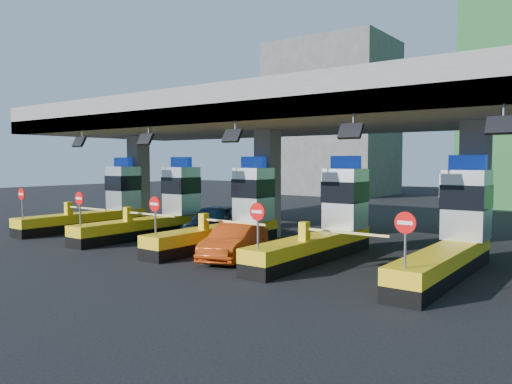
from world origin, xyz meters
The scene contains 10 objects.
ground centered at (0.00, 0.00, 0.00)m, with size 120.00×120.00×0.00m, color black.
toll_canopy centered at (0.00, 2.87, 6.13)m, with size 28.00×12.09×7.00m.
toll_lane_far_left centered at (-10.00, 0.28, 1.40)m, with size 4.43×8.00×4.16m.
toll_lane_left centered at (-5.00, 0.28, 1.40)m, with size 4.43×8.00×4.16m.
toll_lane_center centered at (0.00, 0.28, 1.40)m, with size 4.43×8.00×4.16m.
toll_lane_right centered at (5.00, 0.28, 1.40)m, with size 4.43×8.00×4.16m.
toll_lane_far_right centered at (10.00, 0.28, 1.40)m, with size 4.43×8.00×4.16m.
bg_building_concrete centered at (-14.00, 36.00, 9.00)m, with size 14.00×10.00×18.00m, color #4C4C49.
van centered at (-1.98, 1.09, 0.86)m, with size 2.03×5.05×1.72m, color black.
red_car centered at (2.27, -2.49, 0.71)m, with size 1.50×4.29×1.41m, color #B73A0E.
Camera 1 is at (14.78, -17.84, 3.91)m, focal length 35.00 mm.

